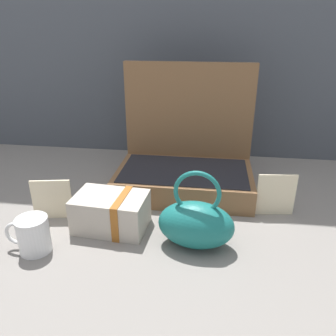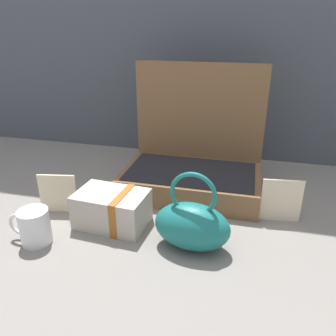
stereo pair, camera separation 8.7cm
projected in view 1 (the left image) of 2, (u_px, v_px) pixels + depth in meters
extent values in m
plane|color=slate|center=(160.00, 221.00, 0.97)|extent=(6.00, 6.00, 0.00)
cube|color=brown|center=(184.00, 182.00, 1.11)|extent=(0.44, 0.26, 0.08)
cube|color=black|center=(184.00, 171.00, 1.10)|extent=(0.41, 0.23, 0.00)
cube|color=brown|center=(188.00, 122.00, 1.18)|extent=(0.44, 0.02, 0.41)
ellipsoid|color=#196B66|center=(196.00, 225.00, 0.84)|extent=(0.20, 0.13, 0.12)
torus|color=#196B66|center=(197.00, 193.00, 0.80)|extent=(0.12, 0.02, 0.12)
cube|color=#B2A899|center=(111.00, 212.00, 0.92)|extent=(0.20, 0.14, 0.10)
cube|color=#99561E|center=(123.00, 213.00, 0.91)|extent=(0.03, 0.13, 0.10)
cylinder|color=silver|center=(34.00, 235.00, 0.82)|extent=(0.08, 0.08, 0.09)
torus|color=silver|center=(17.00, 234.00, 0.83)|extent=(0.06, 0.01, 0.06)
cube|color=beige|center=(276.00, 195.00, 0.98)|extent=(0.11, 0.02, 0.13)
cube|color=beige|center=(52.00, 199.00, 0.96)|extent=(0.11, 0.03, 0.12)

